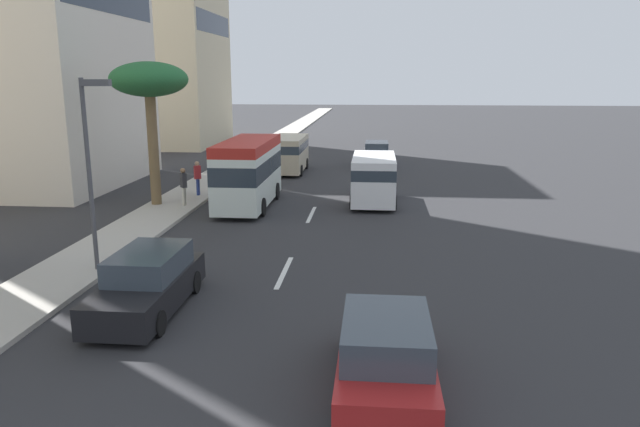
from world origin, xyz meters
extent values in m
plane|color=#2D2D30|center=(31.50, 0.00, 0.00)|extent=(198.00, 198.00, 0.00)
cube|color=#B2ADA3|center=(31.50, 6.87, 0.07)|extent=(162.00, 2.61, 0.15)
cube|color=silver|center=(13.90, 0.00, 0.01)|extent=(3.20, 0.16, 0.01)
cube|color=silver|center=(22.15, 0.00, 0.01)|extent=(3.20, 0.16, 0.01)
cube|color=silver|center=(23.59, 3.19, 1.49)|extent=(6.70, 2.10, 2.52)
cube|color=#B2261E|center=(23.59, 3.19, 2.99)|extent=(6.70, 2.10, 0.48)
cube|color=#28333D|center=(23.59, 3.19, 1.97)|extent=(6.71, 2.11, 0.84)
cylinder|color=black|center=(21.65, 2.19, 0.42)|extent=(0.84, 0.26, 0.84)
cylinder|color=black|center=(21.65, 4.19, 0.42)|extent=(0.84, 0.26, 0.84)
cylinder|color=black|center=(25.54, 2.19, 0.42)|extent=(0.84, 0.26, 0.84)
cylinder|color=black|center=(25.54, 4.19, 0.42)|extent=(0.84, 0.26, 0.84)
cube|color=black|center=(10.36, 3.15, 0.57)|extent=(4.80, 1.78, 0.80)
cube|color=#38424C|center=(10.60, 3.15, 1.30)|extent=(2.64, 1.63, 0.65)
cylinder|color=black|center=(8.87, 2.34, 0.32)|extent=(0.64, 0.22, 0.64)
cylinder|color=black|center=(8.87, 3.97, 0.32)|extent=(0.64, 0.22, 0.64)
cylinder|color=black|center=(11.84, 2.34, 0.32)|extent=(0.64, 0.22, 0.64)
cylinder|color=black|center=(11.84, 3.97, 0.32)|extent=(0.64, 0.22, 0.64)
cube|color=white|center=(24.93, -2.81, 1.28)|extent=(4.92, 2.07, 2.16)
cube|color=#2D3842|center=(24.93, -2.81, 1.75)|extent=(4.93, 2.07, 0.52)
cylinder|color=black|center=(26.41, -1.83, 0.36)|extent=(0.72, 0.24, 0.72)
cylinder|color=black|center=(26.41, -3.79, 0.36)|extent=(0.72, 0.24, 0.72)
cylinder|color=black|center=(23.46, -1.83, 0.36)|extent=(0.72, 0.24, 0.72)
cylinder|color=black|center=(23.46, -3.79, 0.36)|extent=(0.72, 0.24, 0.72)
cube|color=beige|center=(34.31, 2.80, 1.26)|extent=(5.28, 2.04, 2.13)
cube|color=#2D3842|center=(34.31, 2.80, 1.73)|extent=(5.29, 2.04, 0.51)
cylinder|color=black|center=(32.73, 1.83, 0.36)|extent=(0.72, 0.24, 0.72)
cylinder|color=black|center=(32.73, 3.76, 0.36)|extent=(0.72, 0.24, 0.72)
cylinder|color=black|center=(35.90, 1.83, 0.36)|extent=(0.72, 0.24, 0.72)
cylinder|color=black|center=(35.90, 3.76, 0.36)|extent=(0.72, 0.24, 0.72)
cube|color=silver|center=(37.88, -2.97, 0.60)|extent=(4.76, 1.72, 0.84)
cube|color=#38424C|center=(37.64, -2.97, 1.36)|extent=(2.62, 1.58, 0.69)
cylinder|color=black|center=(39.35, -2.18, 0.32)|extent=(0.64, 0.22, 0.64)
cylinder|color=black|center=(39.35, -3.76, 0.32)|extent=(0.64, 0.22, 0.64)
cylinder|color=black|center=(36.40, -2.18, 0.32)|extent=(0.64, 0.22, 0.64)
cylinder|color=black|center=(36.40, -3.76, 0.32)|extent=(0.64, 0.22, 0.64)
cube|color=#A51E1E|center=(6.78, -3.13, 0.58)|extent=(4.58, 1.83, 0.81)
cube|color=#38424C|center=(6.55, -3.13, 1.32)|extent=(2.52, 1.68, 0.66)
cylinder|color=black|center=(8.20, -2.29, 0.32)|extent=(0.64, 0.22, 0.64)
cylinder|color=black|center=(8.20, -3.97, 0.32)|extent=(0.64, 0.22, 0.64)
cylinder|color=black|center=(5.36, -2.29, 0.32)|extent=(0.64, 0.22, 0.64)
cylinder|color=black|center=(5.36, -3.97, 0.32)|extent=(0.64, 0.22, 0.64)
cylinder|color=beige|center=(22.84, 6.20, 0.59)|extent=(0.14, 0.14, 0.87)
cylinder|color=beige|center=(23.00, 6.20, 0.59)|extent=(0.14, 0.14, 0.87)
cube|color=#333338|center=(22.92, 6.20, 1.37)|extent=(0.39, 0.38, 0.69)
sphere|color=#9E7251|center=(22.92, 6.20, 1.83)|extent=(0.24, 0.24, 0.24)
cylinder|color=navy|center=(25.39, 6.28, 0.58)|extent=(0.14, 0.14, 0.86)
cylinder|color=navy|center=(25.55, 6.28, 0.58)|extent=(0.14, 0.14, 0.86)
cube|color=red|center=(25.47, 6.28, 1.34)|extent=(0.36, 0.39, 0.68)
sphere|color=tan|center=(25.47, 6.28, 1.80)|extent=(0.23, 0.23, 0.23)
cylinder|color=brown|center=(23.12, 7.65, 2.83)|extent=(0.49, 0.49, 5.36)
ellipsoid|color=#236033|center=(23.12, 7.65, 6.05)|extent=(3.60, 3.60, 1.62)
cylinder|color=#4C4C51|center=(13.27, 5.97, 3.15)|extent=(0.14, 0.14, 6.00)
cube|color=#4C4C51|center=(13.27, 5.52, 6.00)|extent=(0.24, 0.90, 0.20)
cube|color=#2D3847|center=(49.68, 11.63, 10.73)|extent=(10.63, 0.08, 1.79)
camera|label=1|loc=(-4.16, -2.84, 6.18)|focal=33.31mm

